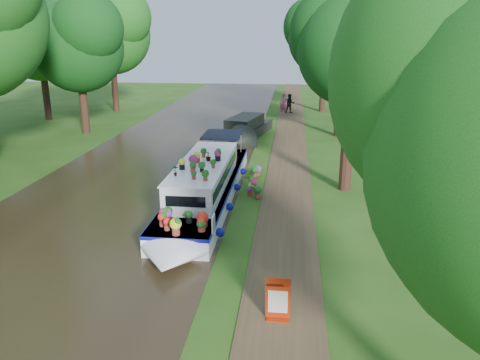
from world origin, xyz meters
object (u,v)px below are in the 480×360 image
(sandwich_board, at_px, (278,302))
(second_boat, at_px, (245,129))
(plant_boat, at_px, (204,185))
(pedestrian_dark, at_px, (290,104))
(pedestrian_pink, at_px, (284,104))

(sandwich_board, bearing_deg, second_boat, 98.84)
(plant_boat, height_order, pedestrian_dark, plant_boat)
(second_boat, bearing_deg, plant_boat, -78.45)
(second_boat, distance_m, pedestrian_pink, 9.84)
(pedestrian_pink, height_order, pedestrian_dark, pedestrian_pink)
(second_boat, xyz_separation_m, pedestrian_pink, (2.44, 9.53, 0.39))
(pedestrian_dark, bearing_deg, pedestrian_pink, -130.71)
(sandwich_board, bearing_deg, plant_boat, 113.58)
(plant_boat, xyz_separation_m, sandwich_board, (3.35, -7.99, -0.37))
(plant_boat, xyz_separation_m, pedestrian_pink, (2.75, 23.12, 0.12))
(second_boat, relative_size, pedestrian_dark, 4.57)
(pedestrian_dark, bearing_deg, second_boat, -117.94)
(second_boat, relative_size, pedestrian_pink, 4.11)
(plant_boat, distance_m, pedestrian_dark, 24.37)
(plant_boat, distance_m, second_boat, 13.60)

